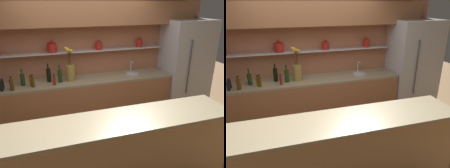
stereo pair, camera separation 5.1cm
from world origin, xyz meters
TOP-DOWN VIEW (x-y plane):
  - ground_plane at (0.00, 0.00)m, footprint 12.00×12.00m
  - back_wall_unit at (-0.00, 1.53)m, footprint 5.20×0.44m
  - back_counter_unit at (-0.16, 1.24)m, footprint 3.62×0.62m
  - island_counter at (0.00, -0.55)m, footprint 2.88×0.61m
  - refrigerator at (2.13, 1.20)m, footprint 0.93×0.73m
  - flower_vase at (-0.29, 1.24)m, footprint 0.16×0.16m
  - sink_fixture at (0.94, 1.25)m, footprint 0.27×0.27m
  - bottle_wine_0 at (-1.11, 1.24)m, footprint 0.07×0.07m
  - bottle_wine_1 at (-0.48, 1.20)m, footprint 0.07×0.07m
  - bottle_sauce_2 at (-1.11, 1.31)m, footprint 0.05×0.05m
  - bottle_sauce_4 at (-0.60, 1.08)m, footprint 0.05×0.05m
  - bottle_wine_5 at (-0.68, 1.30)m, footprint 0.08×0.08m
  - bottle_sauce_6 at (-0.98, 1.15)m, footprint 0.05×0.05m
  - bottle_oil_7 at (-0.95, 1.10)m, footprint 0.06×0.06m
  - bottle_sauce_8 at (-1.42, 1.16)m, footprint 0.05×0.05m
  - bottle_sauce_9 at (-1.43, 1.06)m, footprint 0.05×0.05m
  - bottle_spirit_10 at (-1.27, 1.05)m, footprint 0.06×0.06m

SIDE VIEW (x-z plane):
  - ground_plane at x=0.00m, z-range 0.00..0.00m
  - back_counter_unit at x=-0.16m, z-range 0.00..0.92m
  - island_counter at x=0.00m, z-range 0.00..1.02m
  - sink_fixture at x=0.94m, z-range 0.82..1.07m
  - refrigerator at x=2.13m, z-range 0.00..1.96m
  - bottle_sauce_2 at x=-1.11m, z-range 0.91..1.08m
  - bottle_sauce_8 at x=-1.42m, z-range 0.91..1.09m
  - bottle_sauce_9 at x=-1.43m, z-range 0.90..1.09m
  - bottle_sauce_6 at x=-0.98m, z-range 0.91..1.10m
  - bottle_sauce_4 at x=-0.60m, z-range 0.91..1.10m
  - bottle_oil_7 at x=-0.95m, z-range 0.90..1.12m
  - bottle_spirit_10 at x=-1.27m, z-range 0.90..1.14m
  - bottle_wine_0 at x=-1.11m, z-range 0.88..1.18m
  - bottle_wine_1 at x=-0.48m, z-range 0.88..1.20m
  - bottle_wine_5 at x=-0.68m, z-range 0.88..1.22m
  - flower_vase at x=-0.29m, z-range 0.80..1.42m
  - back_wall_unit at x=0.00m, z-range 0.25..2.85m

